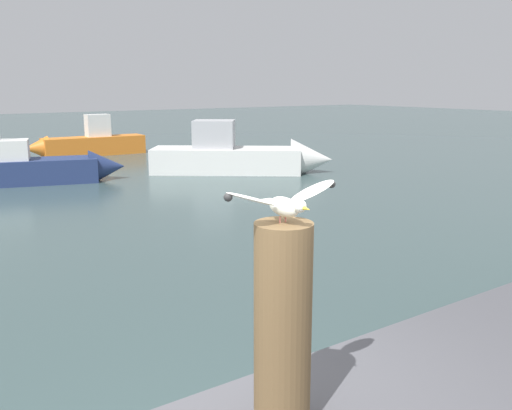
# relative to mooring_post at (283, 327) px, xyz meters

# --- Properties ---
(mooring_post) EXTENTS (0.31, 0.31, 1.15)m
(mooring_post) POSITION_rel_mooring_post_xyz_m (0.00, 0.00, 0.00)
(mooring_post) COLOR brown
(mooring_post) RESTS_ON harbor_quay
(seagull) EXTENTS (0.69, 0.39, 0.20)m
(seagull) POSITION_rel_mooring_post_xyz_m (-0.00, -0.00, 0.69)
(seagull) COLOR #C66B60
(seagull) RESTS_ON mooring_post
(boat_orange) EXTENTS (5.02, 1.24, 1.77)m
(boat_orange) POSITION_rel_mooring_post_xyz_m (5.91, 21.41, -1.19)
(boat_orange) COLOR orange
(boat_orange) RESTS_ON ground_plane
(boat_navy) EXTENTS (5.54, 2.66, 4.01)m
(boat_navy) POSITION_rel_mooring_post_xyz_m (2.43, 15.50, -1.21)
(boat_navy) COLOR navy
(boat_navy) RESTS_ON ground_plane
(boat_white) EXTENTS (5.79, 4.88, 2.02)m
(boat_white) POSITION_rel_mooring_post_xyz_m (8.90, 13.56, -1.13)
(boat_white) COLOR silver
(boat_white) RESTS_ON ground_plane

